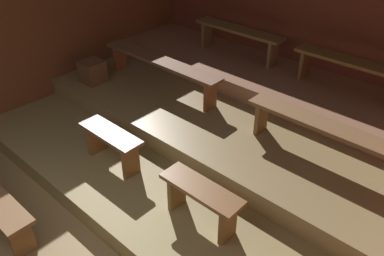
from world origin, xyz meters
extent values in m
cube|color=#99794C|center=(0.00, 2.48, -0.04)|extent=(6.31, 5.77, 0.08)
cube|color=brown|center=(0.00, 5.00, 1.11)|extent=(6.31, 0.06, 2.22)
cube|color=brown|center=(-2.79, 2.48, 1.11)|extent=(0.06, 5.77, 2.22)
cube|color=#97824F|center=(0.00, 3.08, 0.12)|extent=(5.51, 3.77, 0.24)
cube|color=#957B50|center=(0.00, 3.66, 0.36)|extent=(5.51, 2.60, 0.24)
cube|color=#9F6D52|center=(0.00, 4.35, 0.60)|extent=(5.51, 1.24, 0.24)
cube|color=brown|center=(-0.45, 0.60, 0.20)|extent=(0.05, 0.22, 0.39)
cube|color=brown|center=(-0.68, 1.90, 0.66)|extent=(0.86, 0.27, 0.04)
cube|color=brown|center=(-1.01, 1.90, 0.44)|extent=(0.05, 0.22, 0.39)
cube|color=brown|center=(-0.36, 1.90, 0.44)|extent=(0.05, 0.22, 0.39)
cube|color=brown|center=(0.68, 1.90, 0.66)|extent=(0.86, 0.27, 0.04)
cube|color=brown|center=(0.36, 1.90, 0.44)|extent=(0.05, 0.22, 0.39)
cube|color=brown|center=(1.01, 1.90, 0.44)|extent=(0.05, 0.22, 0.39)
cube|color=brown|center=(-1.33, 3.31, 0.90)|extent=(2.10, 0.27, 0.04)
cube|color=brown|center=(-2.26, 3.31, 0.68)|extent=(0.05, 0.22, 0.39)
cube|color=brown|center=(-0.40, 3.31, 0.68)|extent=(0.05, 0.22, 0.39)
cube|color=brown|center=(1.33, 3.31, 0.90)|extent=(2.10, 0.27, 0.04)
cube|color=brown|center=(0.40, 3.31, 0.68)|extent=(0.05, 0.22, 0.39)
cube|color=brown|center=(-0.88, 4.54, 1.14)|extent=(1.50, 0.27, 0.04)
cube|color=brown|center=(-1.51, 4.54, 0.92)|extent=(0.05, 0.22, 0.39)
cube|color=brown|center=(-0.26, 4.54, 0.92)|extent=(0.05, 0.22, 0.39)
cube|color=brown|center=(0.88, 4.54, 1.14)|extent=(1.50, 0.27, 0.04)
cube|color=brown|center=(0.26, 4.54, 0.92)|extent=(0.05, 0.22, 0.39)
cube|color=brown|center=(-2.23, 2.76, 0.64)|extent=(0.32, 0.32, 0.32)
camera|label=1|loc=(2.44, -0.16, 3.11)|focal=36.33mm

